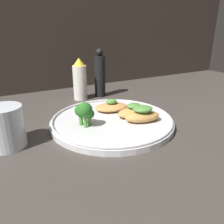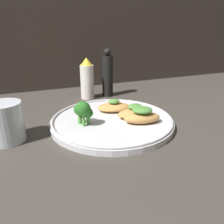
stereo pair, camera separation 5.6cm
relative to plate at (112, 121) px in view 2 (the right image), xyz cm
name	(u,v)px [view 2 (the right image)]	position (x,y,z in cm)	size (l,w,h in cm)	color
ground_plane	(112,126)	(0.00, 0.00, -1.49)	(180.00, 180.00, 1.00)	#3D3833
plate	(112,121)	(0.00, 0.00, 0.00)	(31.80, 31.80, 2.00)	silver
grilled_meat_front	(142,116)	(5.98, -4.99, 2.21)	(9.97, 6.54, 4.18)	tan
grilled_meat_middle	(135,112)	(6.27, -0.67, 1.74)	(10.46, 6.08, 3.52)	tan
grilled_meat_back	(114,107)	(3.03, 5.85, 1.57)	(10.33, 7.70, 3.40)	tan
broccoli_bunch	(83,110)	(-7.80, -0.65, 4.18)	(4.48, 5.05, 6.23)	#569942
sauce_bottle	(87,79)	(0.81, 24.62, 5.89)	(4.73, 4.73, 14.40)	white
pepper_grinder	(108,75)	(8.52, 24.62, 6.88)	(3.91, 3.91, 17.11)	black
drinking_glass	(5,122)	(-24.95, 0.63, 3.45)	(7.75, 7.75, 8.88)	silver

